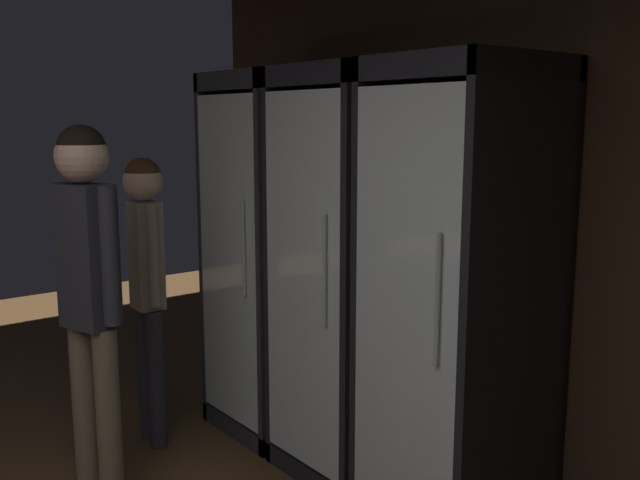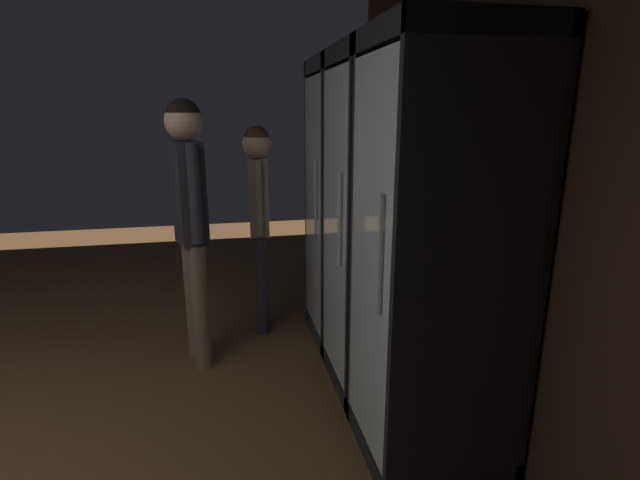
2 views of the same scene
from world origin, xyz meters
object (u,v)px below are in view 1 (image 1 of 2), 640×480
at_px(cooler_far_left, 285,257).
at_px(shopper_far, 146,265).
at_px(cooler_center, 466,306).
at_px(shopper_near, 88,273).
at_px(cooler_left, 362,277).

height_order(cooler_far_left, shopper_far, cooler_far_left).
distance_m(cooler_center, shopper_far, 1.71).
relative_size(cooler_center, shopper_near, 1.16).
bearing_deg(cooler_far_left, shopper_far, -106.66).
height_order(cooler_center, shopper_far, cooler_center).
relative_size(cooler_far_left, cooler_left, 1.00).
bearing_deg(shopper_far, cooler_left, 39.94).
height_order(cooler_far_left, cooler_center, same).
distance_m(cooler_far_left, shopper_near, 1.22).
bearing_deg(shopper_near, cooler_center, 46.89).
xyz_separation_m(cooler_left, shopper_near, (-0.46, -1.20, 0.11)).
xyz_separation_m(cooler_center, shopper_far, (-1.54, -0.74, 0.02)).
distance_m(cooler_center, shopper_near, 1.65).
xyz_separation_m(cooler_center, shopper_near, (-1.12, -1.20, 0.11)).
bearing_deg(shopper_far, shopper_near, -47.70).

